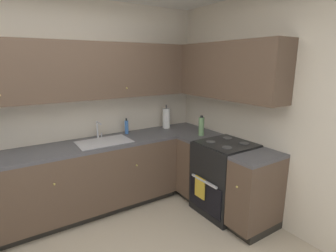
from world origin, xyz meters
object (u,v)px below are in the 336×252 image
Objects in this scene: oven_range at (225,177)px; oil_bottle at (201,126)px; soap_bottle at (127,127)px; paper_towel_roll at (166,118)px.

oil_bottle reaches higher than oven_range.
oil_bottle is at bearing -37.85° from soap_bottle.
oil_bottle is (0.80, -0.62, 0.03)m from soap_bottle.
oven_range is at bearing -80.03° from paper_towel_roll.
oven_range is 2.91× the size of paper_towel_roll.
soap_bottle is (-0.82, 1.08, 0.53)m from oven_range.
paper_towel_roll is (-0.19, 1.06, 0.58)m from oven_range.
paper_towel_roll reaches higher than soap_bottle.
oil_bottle is at bearing 92.29° from oven_range.
oil_bottle reaches higher than soap_bottle.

